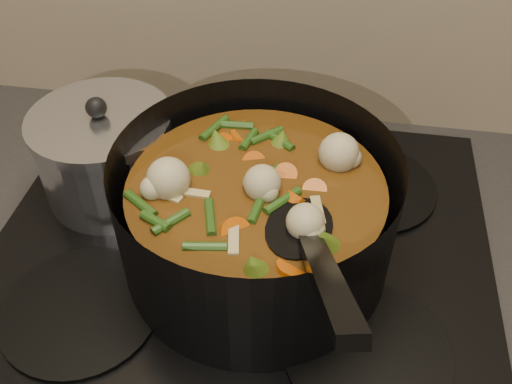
# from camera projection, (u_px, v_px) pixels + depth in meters

# --- Properties ---
(stovetop) EXTENTS (0.62, 0.54, 0.03)m
(stovetop) POSITION_uv_depth(u_px,v_px,m) (241.00, 248.00, 0.73)
(stovetop) COLOR black
(stovetop) RESTS_ON counter
(stockpot) EXTENTS (0.32, 0.41, 0.23)m
(stockpot) POSITION_uv_depth(u_px,v_px,m) (256.00, 216.00, 0.65)
(stockpot) COLOR black
(stockpot) RESTS_ON stovetop
(saucepan) EXTENTS (0.18, 0.18, 0.15)m
(saucepan) POSITION_uv_depth(u_px,v_px,m) (107.00, 154.00, 0.75)
(saucepan) COLOR silver
(saucepan) RESTS_ON stovetop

